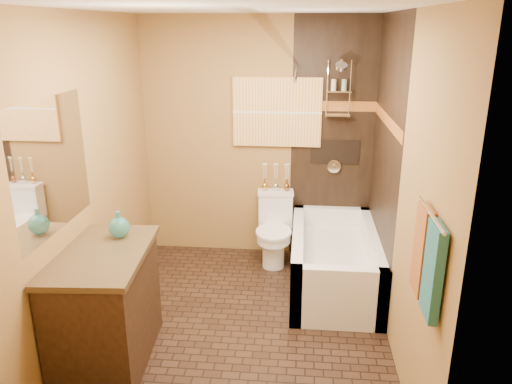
# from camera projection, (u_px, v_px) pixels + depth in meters

# --- Properties ---
(floor) EXTENTS (3.00, 3.00, 0.00)m
(floor) POSITION_uv_depth(u_px,v_px,m) (241.00, 326.00, 4.18)
(floor) COLOR black
(floor) RESTS_ON ground
(wall_left) EXTENTS (0.02, 3.00, 2.50)m
(wall_left) POSITION_uv_depth(u_px,v_px,m) (87.00, 179.00, 3.89)
(wall_left) COLOR olive
(wall_left) RESTS_ON floor
(wall_right) EXTENTS (0.02, 3.00, 2.50)m
(wall_right) POSITION_uv_depth(u_px,v_px,m) (401.00, 188.00, 3.67)
(wall_right) COLOR olive
(wall_right) RESTS_ON floor
(wall_back) EXTENTS (2.40, 0.02, 2.50)m
(wall_back) POSITION_uv_depth(u_px,v_px,m) (258.00, 140.00, 5.19)
(wall_back) COLOR olive
(wall_back) RESTS_ON floor
(wall_front) EXTENTS (2.40, 0.02, 2.50)m
(wall_front) POSITION_uv_depth(u_px,v_px,m) (200.00, 279.00, 2.36)
(wall_front) COLOR olive
(wall_front) RESTS_ON floor
(ceiling) EXTENTS (3.00, 3.00, 0.00)m
(ceiling) POSITION_uv_depth(u_px,v_px,m) (238.00, 8.00, 3.38)
(ceiling) COLOR silver
(ceiling) RESTS_ON wall_back
(alcove_tile_back) EXTENTS (0.85, 0.01, 2.50)m
(alcove_tile_back) POSITION_uv_depth(u_px,v_px,m) (333.00, 142.00, 5.11)
(alcove_tile_back) COLOR black
(alcove_tile_back) RESTS_ON wall_back
(alcove_tile_right) EXTENTS (0.01, 1.50, 2.50)m
(alcove_tile_right) POSITION_uv_depth(u_px,v_px,m) (384.00, 162.00, 4.38)
(alcove_tile_right) COLOR black
(alcove_tile_right) RESTS_ON wall_right
(mosaic_band_back) EXTENTS (0.85, 0.01, 0.10)m
(mosaic_band_back) POSITION_uv_depth(u_px,v_px,m) (335.00, 106.00, 4.98)
(mosaic_band_back) COLOR #92481A
(mosaic_band_back) RESTS_ON alcove_tile_back
(mosaic_band_right) EXTENTS (0.01, 1.50, 0.10)m
(mosaic_band_right) POSITION_uv_depth(u_px,v_px,m) (387.00, 120.00, 4.26)
(mosaic_band_right) COLOR #92481A
(mosaic_band_right) RESTS_ON alcove_tile_right
(alcove_niche) EXTENTS (0.50, 0.01, 0.25)m
(alcove_niche) POSITION_uv_depth(u_px,v_px,m) (335.00, 152.00, 5.14)
(alcove_niche) COLOR black
(alcove_niche) RESTS_ON alcove_tile_back
(shower_fixtures) EXTENTS (0.24, 0.33, 1.16)m
(shower_fixtures) POSITION_uv_depth(u_px,v_px,m) (338.00, 103.00, 4.87)
(shower_fixtures) COLOR silver
(shower_fixtures) RESTS_ON floor
(curtain_rod) EXTENTS (0.03, 1.55, 0.03)m
(curtain_rod) POSITION_uv_depth(u_px,v_px,m) (297.00, 71.00, 4.20)
(curtain_rod) COLOR silver
(curtain_rod) RESTS_ON wall_back
(towel_bar) EXTENTS (0.02, 0.55, 0.02)m
(towel_bar) POSITION_uv_depth(u_px,v_px,m) (431.00, 214.00, 2.62)
(towel_bar) COLOR silver
(towel_bar) RESTS_ON wall_right
(towel_teal) EXTENTS (0.05, 0.22, 0.52)m
(towel_teal) POSITION_uv_depth(u_px,v_px,m) (433.00, 271.00, 2.58)
(towel_teal) COLOR #1E5864
(towel_teal) RESTS_ON towel_bar
(towel_rust) EXTENTS (0.05, 0.22, 0.52)m
(towel_rust) POSITION_uv_depth(u_px,v_px,m) (422.00, 250.00, 2.83)
(towel_rust) COLOR brown
(towel_rust) RESTS_ON towel_bar
(sunset_painting) EXTENTS (0.90, 0.04, 0.70)m
(sunset_painting) POSITION_uv_depth(u_px,v_px,m) (277.00, 112.00, 5.06)
(sunset_painting) COLOR gold
(sunset_painting) RESTS_ON wall_back
(vanity_mirror) EXTENTS (0.01, 1.00, 0.90)m
(vanity_mirror) POSITION_uv_depth(u_px,v_px,m) (52.00, 166.00, 3.31)
(vanity_mirror) COLOR white
(vanity_mirror) RESTS_ON wall_left
(bathtub) EXTENTS (0.80, 1.50, 0.55)m
(bathtub) POSITION_uv_depth(u_px,v_px,m) (334.00, 265.00, 4.74)
(bathtub) COLOR white
(bathtub) RESTS_ON floor
(toilet) EXTENTS (0.39, 0.57, 0.74)m
(toilet) POSITION_uv_depth(u_px,v_px,m) (274.00, 229.00, 5.19)
(toilet) COLOR white
(toilet) RESTS_ON floor
(vanity) EXTENTS (0.68, 1.04, 0.88)m
(vanity) POSITION_uv_depth(u_px,v_px,m) (106.00, 307.00, 3.63)
(vanity) COLOR black
(vanity) RESTS_ON floor
(teal_bottle) EXTENTS (0.17, 0.17, 0.25)m
(teal_bottle) POSITION_uv_depth(u_px,v_px,m) (119.00, 225.00, 3.70)
(teal_bottle) COLOR #297D72
(teal_bottle) RESTS_ON vanity
(bud_vases) EXTENTS (0.29, 0.06, 0.29)m
(bud_vases) POSITION_uv_depth(u_px,v_px,m) (276.00, 177.00, 5.18)
(bud_vases) COLOR gold
(bud_vases) RESTS_ON toilet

